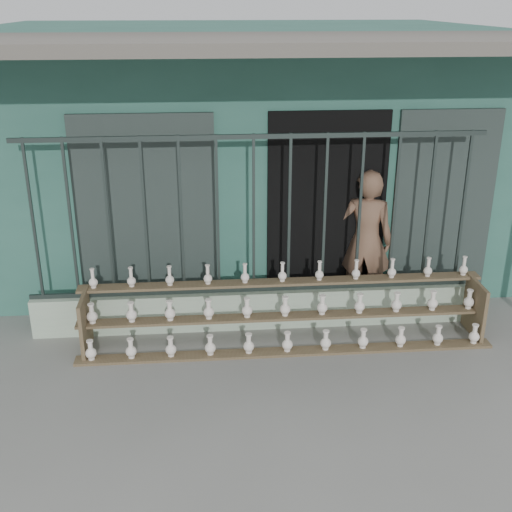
{
  "coord_description": "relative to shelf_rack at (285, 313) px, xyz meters",
  "views": [
    {
      "loc": [
        -0.54,
        -5.32,
        3.55
      ],
      "look_at": [
        0.0,
        1.0,
        1.0
      ],
      "focal_mm": 45.0,
      "sensor_mm": 36.0,
      "label": 1
    }
  ],
  "objects": [
    {
      "name": "shelf_rack",
      "position": [
        0.0,
        0.0,
        0.0
      ],
      "size": [
        4.5,
        0.68,
        0.85
      ],
      "color": "brown",
      "rests_on": "ground"
    },
    {
      "name": "workshop_building",
      "position": [
        -0.3,
        3.34,
        1.26
      ],
      "size": [
        7.4,
        6.6,
        3.21
      ],
      "color": "#2C5E50",
      "rests_on": "ground"
    },
    {
      "name": "elderly_woman",
      "position": [
        1.07,
        0.81,
        0.51
      ],
      "size": [
        0.74,
        0.62,
        1.74
      ],
      "primitive_type": "imported",
      "rotation": [
        0.0,
        0.0,
        2.77
      ],
      "color": "brown",
      "rests_on": "ground"
    },
    {
      "name": "security_fence",
      "position": [
        -0.31,
        0.41,
        0.99
      ],
      "size": [
        5.0,
        0.04,
        1.8
      ],
      "color": "#283330",
      "rests_on": "parapet_wall"
    },
    {
      "name": "parapet_wall",
      "position": [
        -0.31,
        0.41,
        -0.13
      ],
      "size": [
        5.0,
        0.2,
        0.45
      ],
      "primitive_type": "cube",
      "color": "#AAC1A6",
      "rests_on": "ground"
    },
    {
      "name": "ground",
      "position": [
        -0.31,
        -0.89,
        -0.36
      ],
      "size": [
        60.0,
        60.0,
        0.0
      ],
      "primitive_type": "plane",
      "color": "slate"
    }
  ]
}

